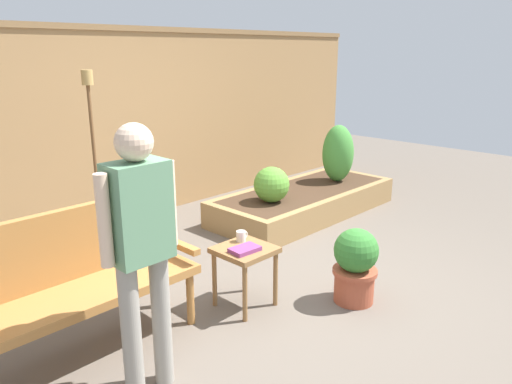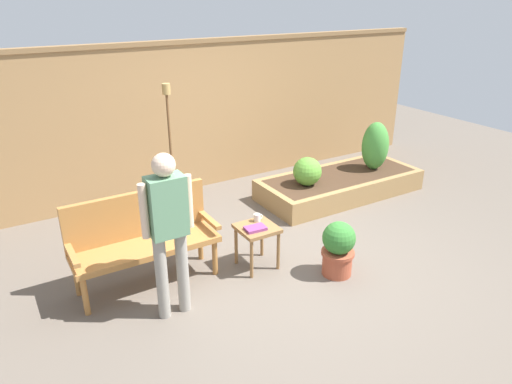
{
  "view_description": "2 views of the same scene",
  "coord_description": "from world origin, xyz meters",
  "px_view_note": "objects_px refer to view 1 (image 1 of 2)",
  "views": [
    {
      "loc": [
        -2.74,
        -2.29,
        1.91
      ],
      "look_at": [
        0.62,
        0.96,
        0.55
      ],
      "focal_mm": 34.5,
      "sensor_mm": 36.0,
      "label": 1
    },
    {
      "loc": [
        -2.64,
        -3.64,
        2.77
      ],
      "look_at": [
        -0.21,
        0.38,
        0.76
      ],
      "focal_mm": 33.24,
      "sensor_mm": 36.0,
      "label": 2
    }
  ],
  "objects_px": {
    "person_by_bench": "(141,240)",
    "cup_on_table": "(241,236)",
    "shrub_near_bench": "(272,185)",
    "side_table": "(245,258)",
    "potted_boxwood": "(355,264)",
    "shrub_far_corner": "(338,153)",
    "garden_bench": "(80,271)",
    "book_on_table": "(245,249)",
    "tiki_torch": "(92,133)"
  },
  "relations": [
    {
      "from": "person_by_bench",
      "to": "cup_on_table",
      "type": "bearing_deg",
      "value": 19.53
    },
    {
      "from": "shrub_near_bench",
      "to": "side_table",
      "type": "bearing_deg",
      "value": -144.31
    },
    {
      "from": "potted_boxwood",
      "to": "person_by_bench",
      "type": "bearing_deg",
      "value": 171.05
    },
    {
      "from": "shrub_far_corner",
      "to": "person_by_bench",
      "type": "relative_size",
      "value": 0.46
    },
    {
      "from": "cup_on_table",
      "to": "shrub_far_corner",
      "type": "relative_size",
      "value": 0.15
    },
    {
      "from": "garden_bench",
      "to": "side_table",
      "type": "xyz_separation_m",
      "value": [
        1.12,
        -0.37,
        -0.15
      ]
    },
    {
      "from": "potted_boxwood",
      "to": "garden_bench",
      "type": "bearing_deg",
      "value": 152.0
    },
    {
      "from": "shrub_near_bench",
      "to": "shrub_far_corner",
      "type": "relative_size",
      "value": 0.55
    },
    {
      "from": "shrub_near_bench",
      "to": "book_on_table",
      "type": "bearing_deg",
      "value": -143.93
    },
    {
      "from": "potted_boxwood",
      "to": "tiki_torch",
      "type": "relative_size",
      "value": 0.34
    },
    {
      "from": "shrub_far_corner",
      "to": "person_by_bench",
      "type": "xyz_separation_m",
      "value": [
        -3.73,
        -1.32,
        0.28
      ]
    },
    {
      "from": "shrub_near_bench",
      "to": "tiki_torch",
      "type": "bearing_deg",
      "value": 158.68
    },
    {
      "from": "shrub_far_corner",
      "to": "side_table",
      "type": "bearing_deg",
      "value": -158.98
    },
    {
      "from": "cup_on_table",
      "to": "shrub_near_bench",
      "type": "distance_m",
      "value": 1.63
    },
    {
      "from": "potted_boxwood",
      "to": "book_on_table",
      "type": "bearing_deg",
      "value": 143.38
    },
    {
      "from": "side_table",
      "to": "cup_on_table",
      "type": "bearing_deg",
      "value": 57.12
    },
    {
      "from": "shrub_near_bench",
      "to": "person_by_bench",
      "type": "xyz_separation_m",
      "value": [
        -2.49,
        -1.32,
        0.44
      ]
    },
    {
      "from": "cup_on_table",
      "to": "tiki_torch",
      "type": "relative_size",
      "value": 0.06
    },
    {
      "from": "garden_bench",
      "to": "shrub_near_bench",
      "type": "height_order",
      "value": "garden_bench"
    },
    {
      "from": "tiki_torch",
      "to": "potted_boxwood",
      "type": "bearing_deg",
      "value": -68.0
    },
    {
      "from": "side_table",
      "to": "shrub_near_bench",
      "type": "xyz_separation_m",
      "value": [
        1.42,
        1.02,
        0.1
      ]
    },
    {
      "from": "side_table",
      "to": "shrub_far_corner",
      "type": "relative_size",
      "value": 0.67
    },
    {
      "from": "garden_bench",
      "to": "cup_on_table",
      "type": "xyz_separation_m",
      "value": [
        1.19,
        -0.26,
        -0.02
      ]
    },
    {
      "from": "tiki_torch",
      "to": "person_by_bench",
      "type": "xyz_separation_m",
      "value": [
        -0.81,
        -1.98,
        -0.26
      ]
    },
    {
      "from": "cup_on_table",
      "to": "shrub_far_corner",
      "type": "xyz_separation_m",
      "value": [
        2.59,
        0.91,
        0.14
      ]
    },
    {
      "from": "garden_bench",
      "to": "cup_on_table",
      "type": "bearing_deg",
      "value": -12.35
    },
    {
      "from": "cup_on_table",
      "to": "person_by_bench",
      "type": "bearing_deg",
      "value": -160.47
    },
    {
      "from": "tiki_torch",
      "to": "shrub_far_corner",
      "type": "bearing_deg",
      "value": -12.7
    },
    {
      "from": "potted_boxwood",
      "to": "shrub_far_corner",
      "type": "xyz_separation_m",
      "value": [
        2.02,
        1.59,
        0.34
      ]
    },
    {
      "from": "cup_on_table",
      "to": "tiki_torch",
      "type": "height_order",
      "value": "tiki_torch"
    },
    {
      "from": "garden_bench",
      "to": "book_on_table",
      "type": "bearing_deg",
      "value": -21.52
    },
    {
      "from": "cup_on_table",
      "to": "potted_boxwood",
      "type": "relative_size",
      "value": 0.18
    },
    {
      "from": "garden_bench",
      "to": "side_table",
      "type": "relative_size",
      "value": 3.0
    },
    {
      "from": "side_table",
      "to": "potted_boxwood",
      "type": "relative_size",
      "value": 0.8
    },
    {
      "from": "side_table",
      "to": "garden_bench",
      "type": "bearing_deg",
      "value": 161.68
    },
    {
      "from": "book_on_table",
      "to": "tiki_torch",
      "type": "bearing_deg",
      "value": 101.49
    },
    {
      "from": "cup_on_table",
      "to": "shrub_near_bench",
      "type": "height_order",
      "value": "shrub_near_bench"
    },
    {
      "from": "shrub_near_bench",
      "to": "person_by_bench",
      "type": "bearing_deg",
      "value": -152.16
    },
    {
      "from": "tiki_torch",
      "to": "side_table",
      "type": "bearing_deg",
      "value": -81.05
    },
    {
      "from": "person_by_bench",
      "to": "shrub_far_corner",
      "type": "bearing_deg",
      "value": 19.45
    },
    {
      "from": "side_table",
      "to": "potted_boxwood",
      "type": "distance_m",
      "value": 0.86
    },
    {
      "from": "garden_bench",
      "to": "tiki_torch",
      "type": "distance_m",
      "value": 1.69
    },
    {
      "from": "book_on_table",
      "to": "shrub_far_corner",
      "type": "xyz_separation_m",
      "value": [
        2.71,
        1.07,
        0.16
      ]
    },
    {
      "from": "person_by_bench",
      "to": "shrub_near_bench",
      "type": "bearing_deg",
      "value": 27.84
    },
    {
      "from": "side_table",
      "to": "tiki_torch",
      "type": "bearing_deg",
      "value": 98.95
    },
    {
      "from": "side_table",
      "to": "shrub_far_corner",
      "type": "height_order",
      "value": "shrub_far_corner"
    },
    {
      "from": "cup_on_table",
      "to": "shrub_far_corner",
      "type": "distance_m",
      "value": 2.75
    },
    {
      "from": "shrub_near_bench",
      "to": "shrub_far_corner",
      "type": "xyz_separation_m",
      "value": [
        1.24,
        0.0,
        0.16
      ]
    },
    {
      "from": "side_table",
      "to": "book_on_table",
      "type": "xyz_separation_m",
      "value": [
        -0.05,
        -0.05,
        0.1
      ]
    },
    {
      "from": "book_on_table",
      "to": "tiki_torch",
      "type": "relative_size",
      "value": 0.12
    }
  ]
}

